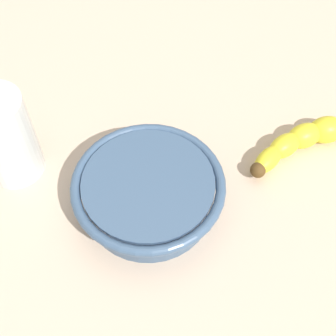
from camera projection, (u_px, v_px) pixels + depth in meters
wooden_tabletop at (182, 163)px, 62.35cm from camera, size 120.00×120.00×3.00cm
banana at (330, 137)px, 60.75cm from camera, size 15.65×19.81×3.61cm
smoothie_glass at (5, 139)px, 55.52cm from camera, size 7.16×7.16×12.05cm
ceramic_bowl at (149, 192)px, 54.47cm from camera, size 17.91×17.91×5.11cm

